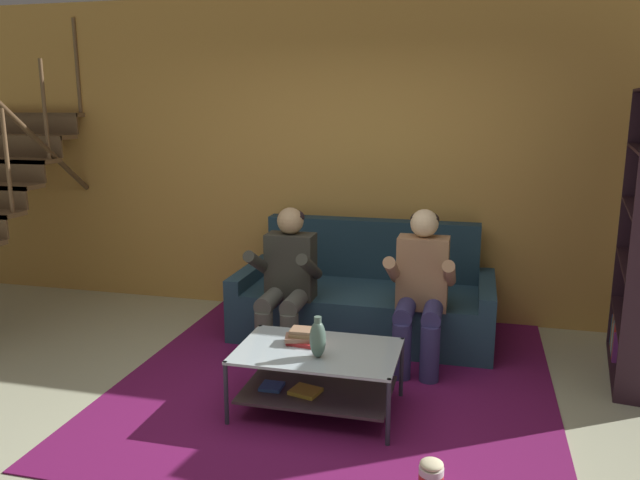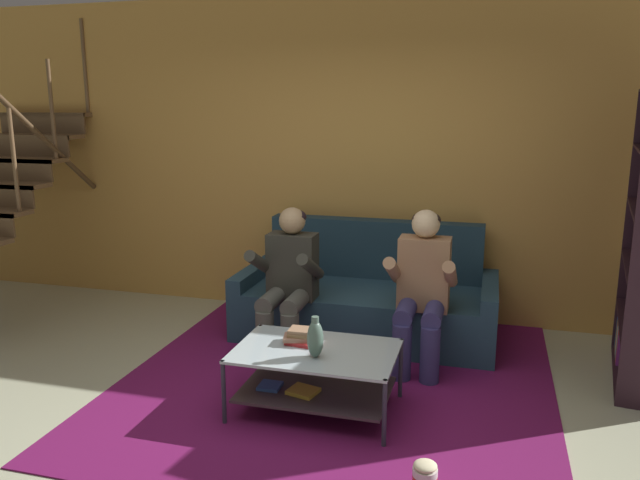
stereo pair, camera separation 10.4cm
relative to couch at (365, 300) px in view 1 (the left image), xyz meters
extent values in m
plane|color=#B9BC9B|center=(-0.19, -1.88, -0.30)|extent=(16.80, 16.80, 0.00)
cube|color=gold|center=(-0.19, 0.58, 1.15)|extent=(8.40, 0.12, 2.90)
cube|color=brown|center=(-3.44, -0.03, 1.13)|extent=(0.99, 0.27, 0.04)
cube|color=brown|center=(-3.44, 0.24, 1.33)|extent=(0.99, 0.27, 0.04)
cube|color=brown|center=(-3.44, 0.11, 1.25)|extent=(0.99, 0.02, 0.21)
cube|color=brown|center=(-3.44, 0.51, 1.54)|extent=(0.99, 0.27, 0.04)
cube|color=brown|center=(-3.44, 0.38, 1.46)|extent=(0.99, 0.02, 0.21)
cylinder|color=brown|center=(-2.98, -0.57, 1.19)|extent=(0.04, 0.04, 0.90)
cylinder|color=brown|center=(-2.98, -0.03, 1.60)|extent=(0.04, 0.04, 0.90)
cylinder|color=brown|center=(-2.98, 0.51, 2.01)|extent=(0.04, 0.04, 0.90)
cylinder|color=brown|center=(-2.98, -0.57, 1.64)|extent=(0.05, 2.19, 1.69)
cube|color=#244253|center=(0.00, -0.06, -0.08)|extent=(1.89, 0.96, 0.42)
cube|color=#1F3847|center=(0.00, 0.33, 0.39)|extent=(1.89, 0.18, 0.52)
cube|color=#244253|center=(-1.01, -0.06, -0.02)|extent=(0.13, 0.96, 0.54)
cube|color=#244253|center=(1.01, -0.06, -0.02)|extent=(0.13, 0.96, 0.54)
cylinder|color=#52534B|center=(-0.62, -0.85, -0.08)|extent=(0.14, 0.14, 0.42)
cylinder|color=#52534B|center=(-0.42, -0.85, -0.08)|extent=(0.14, 0.14, 0.42)
cylinder|color=#52534B|center=(-0.62, -0.67, 0.17)|extent=(0.14, 0.42, 0.14)
cylinder|color=#52534B|center=(-0.42, -0.67, 0.17)|extent=(0.14, 0.42, 0.14)
cube|color=#32312A|center=(-0.52, -0.46, 0.39)|extent=(0.38, 0.22, 0.52)
cylinder|color=#32312A|center=(-0.72, -0.64, 0.44)|extent=(0.09, 0.49, 0.31)
cylinder|color=#32312A|center=(-0.32, -0.64, 0.44)|extent=(0.09, 0.49, 0.31)
sphere|color=tan|center=(-0.52, -0.46, 0.76)|extent=(0.21, 0.21, 0.21)
ellipsoid|color=black|center=(-0.52, -0.44, 0.78)|extent=(0.21, 0.21, 0.13)
cylinder|color=navy|center=(0.42, -0.85, -0.08)|extent=(0.14, 0.14, 0.42)
cylinder|color=navy|center=(0.62, -0.85, -0.08)|extent=(0.14, 0.14, 0.42)
cylinder|color=navy|center=(0.42, -0.67, 0.17)|extent=(0.14, 0.42, 0.14)
cylinder|color=navy|center=(0.62, -0.67, 0.17)|extent=(0.14, 0.42, 0.14)
cube|color=#A17654|center=(0.52, -0.46, 0.40)|extent=(0.38, 0.22, 0.55)
cylinder|color=#A17654|center=(0.32, -0.64, 0.46)|extent=(0.09, 0.49, 0.31)
cylinder|color=#A17654|center=(0.72, -0.64, 0.46)|extent=(0.09, 0.49, 0.31)
sphere|color=beige|center=(0.52, -0.46, 0.79)|extent=(0.21, 0.21, 0.21)
ellipsoid|color=black|center=(0.52, -0.44, 0.81)|extent=(0.21, 0.21, 0.13)
cube|color=#AEC2C8|center=(-0.05, -1.46, 0.12)|extent=(1.03, 0.67, 0.02)
cube|color=#423538|center=(-0.05, -1.46, -0.15)|extent=(0.95, 0.62, 0.02)
cylinder|color=#2E313C|center=(-0.54, -1.78, -0.08)|extent=(0.03, 0.03, 0.42)
cylinder|color=#2E313C|center=(0.45, -1.78, -0.08)|extent=(0.03, 0.03, 0.42)
cylinder|color=#2E313C|center=(-0.54, -1.14, -0.08)|extent=(0.03, 0.03, 0.42)
cylinder|color=#2E313C|center=(0.45, -1.14, -0.08)|extent=(0.03, 0.03, 0.42)
cube|color=#355AA9|center=(-0.33, -1.53, -0.13)|extent=(0.14, 0.14, 0.02)
cube|color=gold|center=(-0.10, -1.54, -0.13)|extent=(0.21, 0.19, 0.02)
cube|color=#6A154D|center=(-0.02, -0.86, -0.29)|extent=(3.00, 3.39, 0.01)
cube|color=#82526D|center=(-0.02, -0.86, -0.29)|extent=(1.65, 1.87, 0.00)
ellipsoid|color=#516E60|center=(-0.02, -1.57, 0.24)|extent=(0.10, 0.10, 0.24)
cylinder|color=#516E60|center=(-0.02, -1.57, 0.36)|extent=(0.05, 0.05, 0.05)
cube|color=red|center=(-0.16, -1.38, 0.14)|extent=(0.21, 0.19, 0.02)
cube|color=#9A6B54|center=(-0.16, -1.38, 0.16)|extent=(0.26, 0.18, 0.03)
cube|color=olive|center=(-0.16, -1.37, 0.19)|extent=(0.18, 0.14, 0.02)
cube|color=#9A7254|center=(-0.16, -1.36, 0.21)|extent=(0.17, 0.13, 0.02)
cube|color=#2C1923|center=(2.08, -0.34, -0.29)|extent=(0.49, 1.13, 0.02)
cube|color=#2C1923|center=(2.08, -0.34, 0.12)|extent=(0.49, 1.13, 0.02)
cube|color=#2F56B1|center=(2.14, 0.17, -0.15)|extent=(0.28, 0.09, 0.25)
cube|color=green|center=(2.13, 0.12, -0.16)|extent=(0.27, 0.07, 0.24)
cube|color=red|center=(2.12, 0.09, -0.12)|extent=(0.25, 0.06, 0.30)
cube|color=#906E54|center=(2.11, 0.05, -0.12)|extent=(0.25, 0.08, 0.31)
cube|color=silver|center=(2.12, -0.01, -0.16)|extent=(0.28, 0.09, 0.23)
cube|color=#7099BB|center=(2.09, -0.06, -0.14)|extent=(0.23, 0.08, 0.28)
cube|color=teal|center=(2.08, -0.11, -0.13)|extent=(0.23, 0.06, 0.29)
cube|color=red|center=(2.09, -0.16, -0.11)|extent=(0.28, 0.09, 0.33)
cube|color=#8A3093|center=(2.10, -0.21, -0.16)|extent=(0.30, 0.09, 0.23)
cylinder|color=red|center=(0.73, -2.17, -0.20)|extent=(0.13, 0.13, 0.04)
cylinder|color=white|center=(0.73, -2.17, -0.17)|extent=(0.13, 0.13, 0.04)
ellipsoid|color=beige|center=(0.73, -2.17, -0.13)|extent=(0.12, 0.12, 0.04)
camera|label=1|loc=(0.87, -5.06, 1.66)|focal=35.00mm
camera|label=2|loc=(0.97, -5.03, 1.66)|focal=35.00mm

